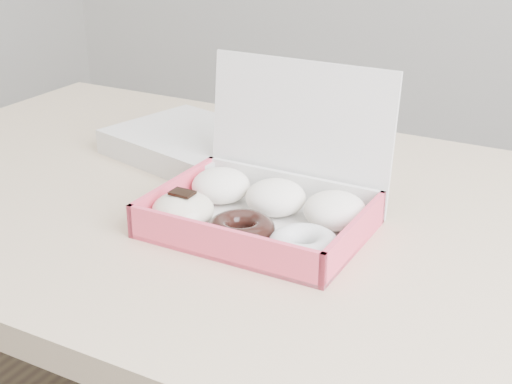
% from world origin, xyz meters
% --- Properties ---
extents(table, '(1.20, 0.80, 0.75)m').
position_xyz_m(table, '(0.00, 0.00, 0.67)').
color(table, tan).
rests_on(table, ground).
extents(donut_box, '(0.28, 0.24, 0.20)m').
position_xyz_m(donut_box, '(0.13, -0.06, 0.78)').
color(donut_box, silver).
rests_on(donut_box, table).
extents(newspapers, '(0.30, 0.26, 0.04)m').
position_xyz_m(newspapers, '(-0.10, 0.12, 0.77)').
color(newspapers, white).
rests_on(newspapers, table).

